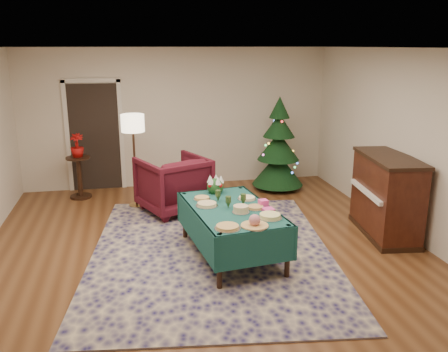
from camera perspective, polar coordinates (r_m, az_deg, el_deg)
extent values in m
plane|color=#593319|center=(6.46, -1.88, -9.56)|extent=(7.00, 7.00, 0.00)
plane|color=white|center=(5.85, -2.12, 15.14)|extent=(7.00, 7.00, 0.00)
plane|color=beige|center=(9.43, -5.60, 6.97)|extent=(6.00, 0.00, 6.00)
plane|color=beige|center=(2.83, 10.38, -14.05)|extent=(6.00, 0.00, 6.00)
plane|color=beige|center=(7.14, 22.51, 3.12)|extent=(0.00, 7.00, 7.00)
cube|color=black|center=(9.44, -15.27, 4.47)|extent=(0.92, 0.02, 2.04)
cube|color=silver|center=(9.47, -18.31, 4.45)|extent=(0.08, 0.04, 2.14)
cube|color=silver|center=(9.40, -12.24, 4.81)|extent=(0.08, 0.04, 2.14)
cube|color=silver|center=(9.29, -15.75, 11.01)|extent=(1.08, 0.04, 0.08)
cube|color=#161246|center=(6.56, -1.53, -9.08)|extent=(3.71, 4.57, 0.02)
cylinder|color=black|center=(5.49, -0.55, -10.32)|extent=(0.06, 0.06, 0.69)
cylinder|color=black|center=(6.90, -4.74, -4.83)|extent=(0.06, 0.06, 0.69)
cylinder|color=black|center=(5.79, 7.66, -9.03)|extent=(0.06, 0.06, 0.69)
cylinder|color=black|center=(7.15, 1.98, -4.07)|extent=(0.06, 0.06, 0.69)
cube|color=#164A4E|center=(6.19, 0.90, -4.00)|extent=(1.22, 1.85, 0.04)
cube|color=#164A4E|center=(7.03, -1.48, -3.30)|extent=(1.03, 0.16, 0.43)
cube|color=#164A4E|center=(5.52, 3.95, -8.74)|extent=(1.03, 0.16, 0.43)
cube|color=#164A4E|center=(6.43, 5.06, -5.16)|extent=(0.25, 1.76, 0.43)
cube|color=#164A4E|center=(6.12, -3.49, -6.23)|extent=(0.25, 1.76, 0.43)
cylinder|color=silver|center=(5.50, 0.42, -6.32)|extent=(0.31, 0.31, 0.01)
cylinder|color=tan|center=(5.49, 0.42, -6.11)|extent=(0.26, 0.26, 0.03)
cylinder|color=silver|center=(5.58, 3.70, -6.03)|extent=(0.33, 0.33, 0.01)
sphere|color=#CC727A|center=(5.55, 3.71, -5.31)|extent=(0.14, 0.14, 0.14)
cylinder|color=silver|center=(5.84, 5.55, -5.04)|extent=(0.30, 0.30, 0.01)
cylinder|color=#D8D172|center=(5.83, 5.56, -4.78)|extent=(0.25, 0.25, 0.05)
cylinder|color=silver|center=(6.01, 2.03, -4.39)|extent=(0.22, 0.22, 0.01)
cylinder|color=tan|center=(5.99, 2.03, -3.97)|extent=(0.19, 0.19, 0.08)
cylinder|color=silver|center=(6.16, 3.81, -3.92)|extent=(0.24, 0.24, 0.01)
cylinder|color=#B2844C|center=(6.15, 3.82, -3.75)|extent=(0.20, 0.20, 0.03)
cylinder|color=silver|center=(6.25, -2.08, -3.59)|extent=(0.30, 0.30, 0.01)
cylinder|color=#D8BF7F|center=(6.24, -2.08, -3.39)|extent=(0.25, 0.25, 0.04)
cylinder|color=silver|center=(6.52, 2.77, -2.79)|extent=(0.26, 0.26, 0.01)
cylinder|color=#F2EACC|center=(6.51, 2.77, -2.63)|extent=(0.22, 0.22, 0.03)
cylinder|color=silver|center=(6.51, -2.68, -2.80)|extent=(0.23, 0.23, 0.01)
cylinder|color=tan|center=(6.51, -2.68, -2.64)|extent=(0.20, 0.20, 0.03)
cone|color=#2D471E|center=(6.41, -0.72, -2.74)|extent=(0.06, 0.06, 0.08)
cylinder|color=#2D471E|center=(6.39, -0.72, -2.08)|extent=(0.07, 0.07, 0.08)
cone|color=#2D471E|center=(6.26, 2.33, -3.21)|extent=(0.06, 0.06, 0.08)
cylinder|color=#2D471E|center=(6.24, 2.33, -2.53)|extent=(0.07, 0.07, 0.08)
cone|color=#2D471E|center=(6.16, 0.52, -3.53)|extent=(0.06, 0.06, 0.08)
cylinder|color=#2D471E|center=(6.13, 0.52, -2.84)|extent=(0.07, 0.07, 0.08)
cube|color=#E64095|center=(6.08, 5.35, -4.07)|extent=(0.15, 0.15, 0.04)
cube|color=#F5449C|center=(6.24, 4.74, -3.27)|extent=(0.12, 0.12, 0.09)
sphere|color=#1E4C1E|center=(6.78, -1.06, -1.29)|extent=(0.24, 0.24, 0.24)
cone|color=white|center=(6.76, -0.38, -0.36)|extent=(0.09, 0.09, 0.11)
cone|color=white|center=(6.82, -0.97, -0.21)|extent=(0.09, 0.09, 0.11)
cone|color=white|center=(6.78, -1.69, -0.32)|extent=(0.09, 0.09, 0.11)
cone|color=white|center=(6.69, -1.55, -0.54)|extent=(0.09, 0.09, 0.11)
cone|color=white|center=(6.68, -0.72, -0.56)|extent=(0.09, 0.09, 0.11)
sphere|color=#B20C0F|center=(6.83, -0.46, -0.82)|extent=(0.06, 0.06, 0.06)
sphere|color=#B20C0F|center=(6.84, -1.66, -0.82)|extent=(0.06, 0.06, 0.06)
sphere|color=#B20C0F|center=(6.70, -1.67, -1.17)|extent=(0.06, 0.06, 0.06)
sphere|color=#B20C0F|center=(6.70, -0.45, -1.16)|extent=(0.06, 0.06, 0.06)
imported|color=#4C101C|center=(8.00, -6.12, -0.66)|extent=(1.31, 1.28, 1.05)
cylinder|color=#A57F3F|center=(8.49, -10.44, -3.46)|extent=(0.27, 0.27, 0.03)
cylinder|color=black|center=(8.29, -10.68, 1.26)|extent=(0.04, 0.04, 1.47)
cylinder|color=#FFEABF|center=(8.14, -10.93, 6.28)|extent=(0.39, 0.39, 0.29)
cylinder|color=black|center=(9.19, -16.81, -2.36)|extent=(0.39, 0.39, 0.04)
cylinder|color=black|center=(9.09, -16.98, -0.22)|extent=(0.09, 0.09, 0.71)
cylinder|color=black|center=(9.00, -17.17, 2.11)|extent=(0.43, 0.43, 0.03)
imported|color=#A50D0B|center=(8.97, -17.24, 2.95)|extent=(0.24, 0.43, 0.24)
cylinder|color=black|center=(9.40, 6.42, -1.07)|extent=(0.11, 0.11, 0.14)
cone|color=black|center=(9.31, 6.48, 0.89)|extent=(1.17, 1.17, 0.63)
cone|color=black|center=(9.21, 6.57, 3.61)|extent=(0.96, 0.96, 0.54)
cone|color=black|center=(9.13, 6.65, 6.09)|extent=(0.72, 0.72, 0.45)
cone|color=black|center=(9.08, 6.71, 8.22)|extent=(0.47, 0.47, 0.40)
cube|color=black|center=(7.52, 18.58, -6.36)|extent=(0.77, 1.43, 0.08)
cube|color=black|center=(7.34, 18.95, -2.30)|extent=(0.75, 1.41, 1.12)
cube|color=black|center=(7.20, 19.35, 2.09)|extent=(0.79, 1.46, 0.05)
cube|color=white|center=(7.21, 16.89, -1.80)|extent=(0.26, 1.16, 0.06)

